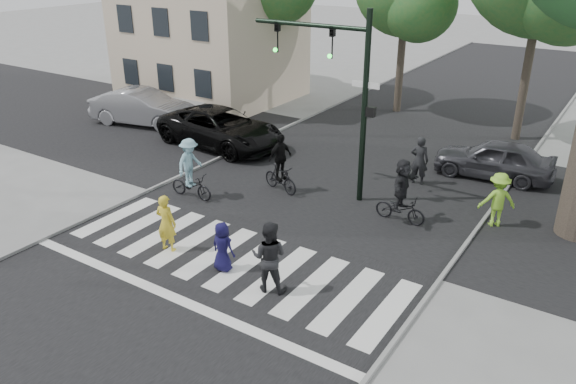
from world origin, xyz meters
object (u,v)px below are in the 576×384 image
object	(u,v)px
cyclist_mid	(280,168)
car_silver	(143,107)
traffic_signal	(341,78)
car_grey	(494,159)
pedestrian_woman	(166,223)
pedestrian_child	(223,247)
cyclist_left	(190,173)
cyclist_right	(402,194)
car_suv	(221,128)
pedestrian_adult	(269,257)

from	to	relation	value
cyclist_mid	car_silver	world-z (taller)	cyclist_mid
traffic_signal	car_grey	xyz separation A→B (m)	(3.95, 4.34, -3.20)
pedestrian_woman	pedestrian_child	world-z (taller)	pedestrian_woman
pedestrian_child	car_silver	size ratio (longest dim) A/B	0.27
cyclist_left	car_silver	size ratio (longest dim) A/B	0.42
cyclist_mid	car_silver	bearing A→B (deg)	163.02
pedestrian_woman	cyclist_right	xyz separation A→B (m)	(4.62, 5.07, 0.07)
car_silver	car_grey	world-z (taller)	car_silver
car_suv	car_grey	xyz separation A→B (m)	(10.27, 2.64, -0.07)
cyclist_right	car_grey	xyz separation A→B (m)	(1.40, 5.07, -0.19)
traffic_signal	pedestrian_woman	world-z (taller)	traffic_signal
traffic_signal	pedestrian_adult	size ratio (longest dim) A/B	3.32
pedestrian_woman	cyclist_left	size ratio (longest dim) A/B	0.80
pedestrian_adult	car_grey	xyz separation A→B (m)	(2.60, 10.20, -0.21)
cyclist_left	cyclist_mid	bearing A→B (deg)	43.31
cyclist_right	car_suv	distance (m)	9.20
pedestrian_woman	cyclist_mid	bearing A→B (deg)	-103.19
cyclist_mid	car_grey	xyz separation A→B (m)	(5.66, 5.16, -0.13)
pedestrian_adult	pedestrian_woman	bearing A→B (deg)	-19.72
cyclist_right	car_silver	world-z (taller)	cyclist_right
traffic_signal	car_grey	bearing A→B (deg)	47.74
pedestrian_adult	cyclist_left	size ratio (longest dim) A/B	0.89
cyclist_left	cyclist_mid	size ratio (longest dim) A/B	1.01
pedestrian_woman	car_grey	size ratio (longest dim) A/B	0.40
pedestrian_child	cyclist_left	distance (m)	4.73
pedestrian_child	cyclist_mid	world-z (taller)	cyclist_mid
cyclist_left	car_grey	world-z (taller)	cyclist_left
traffic_signal	pedestrian_woman	xyz separation A→B (m)	(-2.07, -5.79, -3.09)
car_grey	car_suv	bearing A→B (deg)	-80.02
car_silver	car_grey	bearing A→B (deg)	-94.35
cyclist_left	car_grey	xyz separation A→B (m)	(7.81, 7.19, -0.18)
car_suv	car_silver	world-z (taller)	car_silver
pedestrian_child	car_suv	bearing A→B (deg)	-50.03
traffic_signal	cyclist_mid	bearing A→B (deg)	-154.50
car_silver	cyclist_left	bearing A→B (deg)	-136.54
car_grey	pedestrian_child	bearing A→B (deg)	-26.49
cyclist_left	cyclist_mid	distance (m)	2.96
traffic_signal	pedestrian_adult	world-z (taller)	traffic_signal
pedestrian_woman	car_silver	distance (m)	12.11
pedestrian_woman	cyclist_left	distance (m)	3.45
pedestrian_adult	cyclist_right	distance (m)	5.27
pedestrian_adult	cyclist_left	xyz separation A→B (m)	(-5.21, 3.01, -0.02)
traffic_signal	car_grey	distance (m)	6.68
traffic_signal	cyclist_mid	distance (m)	3.61
traffic_signal	pedestrian_child	bearing A→B (deg)	-91.53
pedestrian_child	cyclist_right	distance (m)	5.73
car_grey	pedestrian_woman	bearing A→B (deg)	-35.10
pedestrian_woman	pedestrian_child	xyz separation A→B (m)	(1.91, 0.02, -0.15)
cyclist_mid	cyclist_right	world-z (taller)	cyclist_mid
pedestrian_child	car_silver	xyz separation A→B (m)	(-11.10, 7.87, 0.14)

